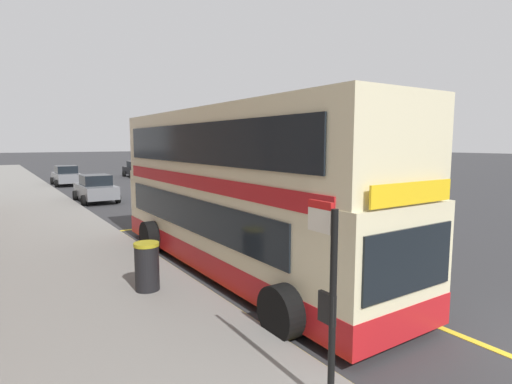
{
  "coord_description": "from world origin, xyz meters",
  "views": [
    {
      "loc": [
        -8.11,
        -2.01,
        3.53
      ],
      "look_at": [
        -2.15,
        7.01,
        2.21
      ],
      "focal_mm": 28.57,
      "sensor_mm": 36.0,
      "label": 1
    }
  ],
  "objects_px": {
    "double_decker_bus": "(236,196)",
    "parked_car_grey_far": "(96,188)",
    "bus_stop_sign": "(329,288)",
    "litter_bin": "(147,266)",
    "parked_car_grey_ahead": "(66,176)",
    "parked_car_black_across": "(137,169)"
  },
  "relations": [
    {
      "from": "bus_stop_sign",
      "to": "litter_bin",
      "type": "height_order",
      "value": "bus_stop_sign"
    },
    {
      "from": "parked_car_grey_far",
      "to": "litter_bin",
      "type": "height_order",
      "value": "parked_car_grey_far"
    },
    {
      "from": "bus_stop_sign",
      "to": "litter_bin",
      "type": "relative_size",
      "value": 2.38
    },
    {
      "from": "parked_car_black_across",
      "to": "bus_stop_sign",
      "type": "bearing_deg",
      "value": -104.15
    },
    {
      "from": "parked_car_grey_far",
      "to": "litter_bin",
      "type": "xyz_separation_m",
      "value": [
        -2.4,
        -16.45,
        -0.1
      ]
    },
    {
      "from": "bus_stop_sign",
      "to": "parked_car_grey_far",
      "type": "height_order",
      "value": "bus_stop_sign"
    },
    {
      "from": "parked_car_black_across",
      "to": "litter_bin",
      "type": "distance_m",
      "value": 33.85
    },
    {
      "from": "bus_stop_sign",
      "to": "litter_bin",
      "type": "distance_m",
      "value": 5.47
    },
    {
      "from": "bus_stop_sign",
      "to": "litter_bin",
      "type": "xyz_separation_m",
      "value": [
        -0.56,
        5.35,
        -1.01
      ]
    },
    {
      "from": "double_decker_bus",
      "to": "litter_bin",
      "type": "bearing_deg",
      "value": -167.32
    },
    {
      "from": "parked_car_grey_ahead",
      "to": "litter_bin",
      "type": "relative_size",
      "value": 3.77
    },
    {
      "from": "parked_car_grey_far",
      "to": "double_decker_bus",
      "type": "bearing_deg",
      "value": -91.18
    },
    {
      "from": "bus_stop_sign",
      "to": "parked_car_black_across",
      "type": "relative_size",
      "value": 0.63
    },
    {
      "from": "parked_car_black_across",
      "to": "litter_bin",
      "type": "bearing_deg",
      "value": -107.23
    },
    {
      "from": "parked_car_grey_ahead",
      "to": "double_decker_bus",
      "type": "bearing_deg",
      "value": -87.06
    },
    {
      "from": "parked_car_black_across",
      "to": "litter_bin",
      "type": "xyz_separation_m",
      "value": [
        -9.81,
        -32.4,
        -0.1
      ]
    },
    {
      "from": "bus_stop_sign",
      "to": "parked_car_black_across",
      "type": "height_order",
      "value": "bus_stop_sign"
    },
    {
      "from": "double_decker_bus",
      "to": "parked_car_grey_far",
      "type": "relative_size",
      "value": 2.65
    },
    {
      "from": "double_decker_bus",
      "to": "parked_car_grey_far",
      "type": "bearing_deg",
      "value": 91.25
    },
    {
      "from": "double_decker_bus",
      "to": "parked_car_grey_ahead",
      "type": "xyz_separation_m",
      "value": [
        -0.25,
        27.12,
        -1.27
      ]
    },
    {
      "from": "parked_car_grey_ahead",
      "to": "litter_bin",
      "type": "distance_m",
      "value": 27.85
    },
    {
      "from": "parked_car_black_across",
      "to": "litter_bin",
      "type": "height_order",
      "value": "parked_car_black_across"
    }
  ]
}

